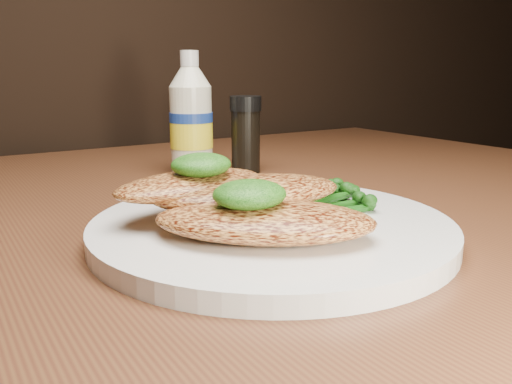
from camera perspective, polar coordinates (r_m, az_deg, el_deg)
plate at (r=0.44m, az=1.71°, el=-3.90°), size 0.30×0.30×0.02m
chicken_front at (r=0.39m, az=0.91°, el=-3.11°), size 0.18×0.17×0.03m
chicken_mid at (r=0.44m, az=-0.93°, el=0.02°), size 0.18×0.11×0.03m
chicken_back at (r=0.44m, az=-6.98°, el=0.79°), size 0.14×0.08×0.02m
pesto_front at (r=0.38m, az=-0.71°, el=-0.25°), size 0.06×0.05×0.02m
pesto_back at (r=0.44m, az=-5.96°, el=2.95°), size 0.06×0.06×0.02m
broccolini_bundle at (r=0.46m, az=5.40°, el=-0.63°), size 0.15×0.12×0.02m
mayo_bottle at (r=0.70m, az=-7.05°, el=8.45°), size 0.06×0.06×0.16m
pepper_grinder at (r=0.70m, az=-1.12°, el=6.22°), size 0.04×0.04×0.10m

